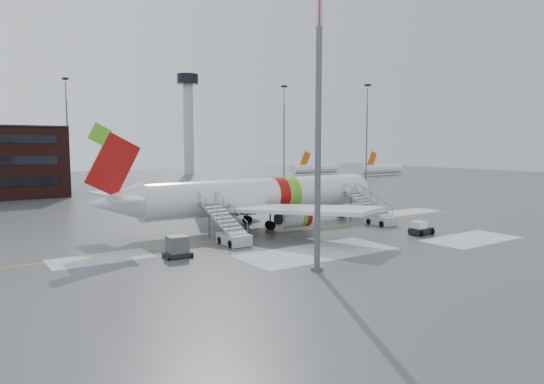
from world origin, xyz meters
TOP-DOWN VIEW (x-y plane):
  - ground at (0.00, 0.00)m, footprint 260.00×260.00m
  - airliner at (-3.55, 3.97)m, footprint 35.03×32.97m
  - airstair_fwd at (8.84, -2.57)m, footprint 2.05×7.70m
  - airstair_aft at (-10.41, -2.57)m, footprint 2.05×7.70m
  - pushback_tug at (7.78, -9.68)m, footprint 2.47×1.87m
  - uld_container at (-16.69, -5.03)m, footprint 2.28×1.73m
  - light_mast_near at (-9.89, -14.61)m, footprint 1.20×1.20m
  - control_tower at (30.00, 95.00)m, footprint 6.40×6.40m
  - light_mast_far_ne at (42.00, 62.00)m, footprint 1.20×1.20m
  - light_mast_far_n at (-8.00, 78.00)m, footprint 1.20×1.20m
  - light_mast_far_e at (58.00, 48.00)m, footprint 1.20×1.20m
  - distant_aircraft at (62.50, 64.00)m, footprint 35.00×18.00m

SIDE VIEW (x-z plane):
  - ground at x=0.00m, z-range 0.00..0.00m
  - distant_aircraft at x=62.50m, z-range -4.00..4.00m
  - pushback_tug at x=7.78m, z-range -0.08..1.32m
  - uld_container at x=-16.69m, z-range -0.06..1.72m
  - airstair_fwd at x=8.84m, z-range -0.68..2.81m
  - airstair_aft at x=-10.41m, z-range -0.68..2.81m
  - airliner at x=-3.55m, z-range -2.17..9.01m
  - light_mast_near at x=-9.89m, z-range 0.49..22.50m
  - light_mast_far_ne at x=42.00m, z-range 1.71..25.96m
  - light_mast_far_n at x=-8.00m, z-range 1.71..25.96m
  - light_mast_far_e at x=58.00m, z-range 1.71..25.96m
  - control_tower at x=30.00m, z-range 3.75..33.75m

